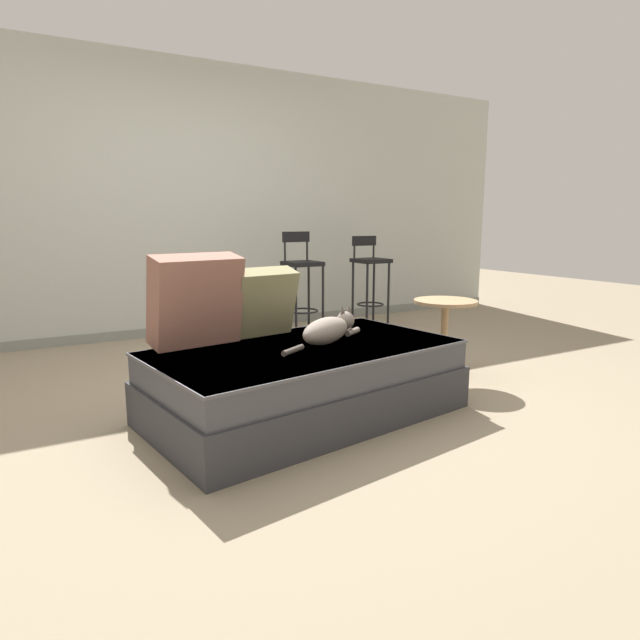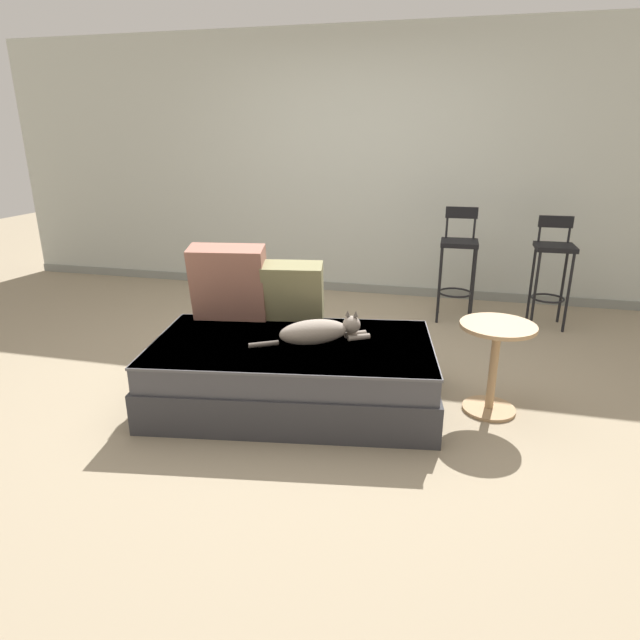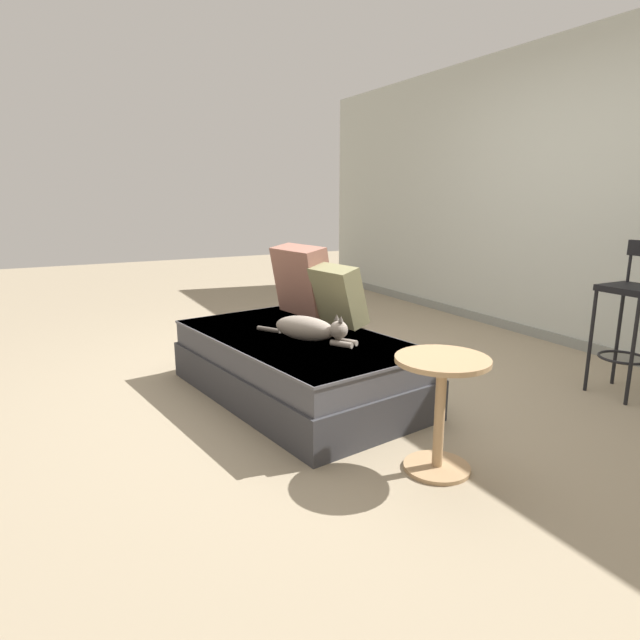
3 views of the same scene
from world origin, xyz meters
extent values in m
plane|color=gray|center=(0.00, 0.00, 0.00)|extent=(16.00, 16.00, 0.00)
cube|color=#B7BCB2|center=(0.00, 2.25, 1.30)|extent=(8.00, 0.10, 2.60)
cube|color=gray|center=(0.00, 2.20, 0.04)|extent=(8.00, 0.02, 0.09)
cube|color=#353539|center=(0.00, -0.40, 0.12)|extent=(1.86, 1.22, 0.25)
cube|color=#47474C|center=(0.00, -0.40, 0.33)|extent=(1.81, 1.17, 0.16)
cube|color=#525257|center=(0.00, -0.40, 0.40)|extent=(1.82, 1.18, 0.02)
cube|color=#936051|center=(-0.53, -0.09, 0.67)|extent=(0.53, 0.34, 0.52)
cube|color=#847F56|center=(-0.10, -0.03, 0.62)|extent=(0.43, 0.30, 0.42)
ellipsoid|color=gray|center=(0.13, -0.40, 0.49)|extent=(0.45, 0.36, 0.15)
sphere|color=gray|center=(0.34, -0.28, 0.51)|extent=(0.11, 0.11, 0.11)
cone|color=#544C44|center=(0.32, -0.28, 0.58)|extent=(0.03, 0.03, 0.04)
cone|color=#544C44|center=(0.37, -0.28, 0.58)|extent=(0.03, 0.03, 0.04)
cylinder|color=gray|center=(0.39, -0.28, 0.43)|extent=(0.14, 0.10, 0.04)
cylinder|color=gray|center=(0.36, -0.23, 0.43)|extent=(0.14, 0.10, 0.04)
cylinder|color=#544C44|center=(-0.14, -0.53, 0.43)|extent=(0.17, 0.12, 0.03)
cylinder|color=black|center=(0.83, 1.37, 0.34)|extent=(0.02, 0.02, 0.69)
cylinder|color=black|center=(1.12, 1.37, 0.34)|extent=(0.02, 0.02, 0.69)
cylinder|color=black|center=(0.83, 1.66, 0.34)|extent=(0.02, 0.02, 0.69)
cylinder|color=black|center=(1.12, 1.66, 0.34)|extent=(0.02, 0.02, 0.69)
torus|color=black|center=(0.97, 1.52, 0.25)|extent=(0.31, 0.31, 0.02)
cube|color=black|center=(0.97, 1.52, 0.71)|extent=(0.32, 0.32, 0.04)
cylinder|color=black|center=(0.85, 1.65, 0.82)|extent=(0.02, 0.02, 0.27)
cylinder|color=black|center=(1.09, 1.65, 0.82)|extent=(0.02, 0.02, 0.27)
cube|color=black|center=(0.97, 1.65, 0.95)|extent=(0.28, 0.03, 0.10)
cylinder|color=black|center=(1.63, 1.38, 0.34)|extent=(0.02, 0.02, 0.69)
cylinder|color=black|center=(1.89, 1.38, 0.34)|extent=(0.02, 0.02, 0.69)
cylinder|color=black|center=(1.63, 1.65, 0.34)|extent=(0.02, 0.02, 0.69)
cylinder|color=black|center=(1.89, 1.65, 0.34)|extent=(0.02, 0.02, 0.69)
torus|color=black|center=(1.76, 1.52, 0.25)|extent=(0.28, 0.28, 0.02)
cube|color=black|center=(1.76, 1.52, 0.71)|extent=(0.32, 0.32, 0.04)
cylinder|color=black|center=(1.64, 1.65, 0.79)|extent=(0.02, 0.02, 0.22)
cylinder|color=black|center=(1.88, 1.65, 0.79)|extent=(0.02, 0.02, 0.22)
cube|color=black|center=(1.76, 1.65, 0.90)|extent=(0.28, 0.03, 0.10)
cylinder|color=tan|center=(1.20, -0.21, 0.27)|extent=(0.05, 0.05, 0.54)
cylinder|color=tan|center=(1.20, -0.21, 0.01)|extent=(0.32, 0.32, 0.02)
cylinder|color=tan|center=(1.20, -0.21, 0.55)|extent=(0.44, 0.44, 0.02)
camera|label=1|loc=(-1.36, -3.00, 1.11)|focal=30.00mm
camera|label=2|loc=(0.89, -3.31, 1.61)|focal=30.00mm
camera|label=3|loc=(3.02, -1.80, 1.29)|focal=30.00mm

